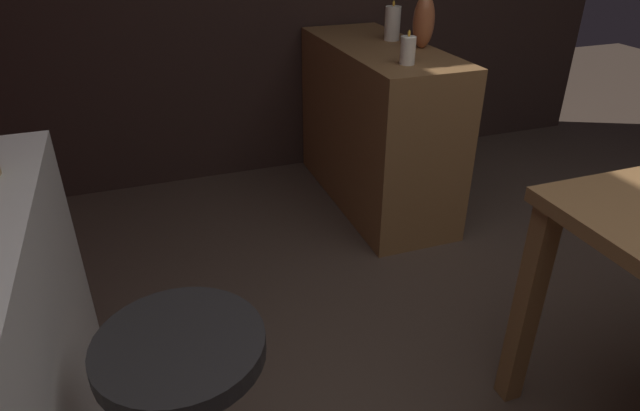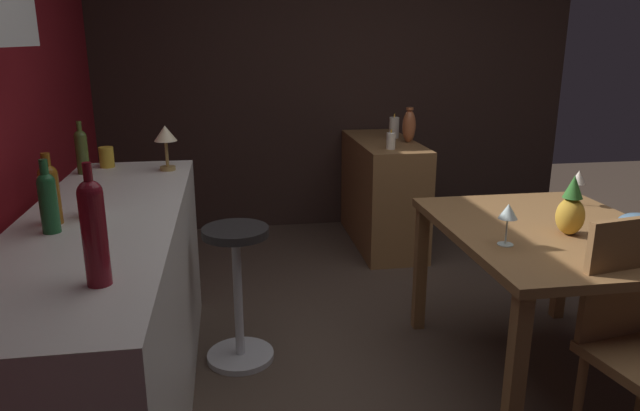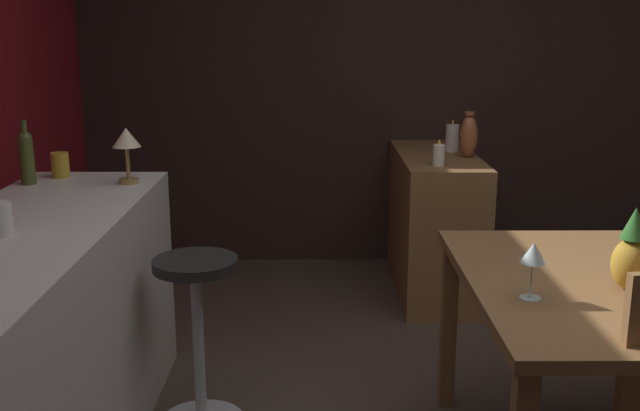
# 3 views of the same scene
# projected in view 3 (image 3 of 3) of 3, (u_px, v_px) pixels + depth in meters

# --- Properties ---
(wall_side_right) EXTENTS (0.10, 4.40, 2.60)m
(wall_side_right) POSITION_uv_depth(u_px,v_px,m) (354.00, 64.00, 4.77)
(wall_side_right) COLOR #33231E
(wall_side_right) RESTS_ON ground_plane
(dining_table) EXTENTS (1.19, 0.94, 0.74)m
(dining_table) POSITION_uv_depth(u_px,v_px,m) (609.00, 305.00, 2.44)
(dining_table) COLOR olive
(dining_table) RESTS_ON ground_plane
(kitchen_counter) EXTENTS (2.10, 0.60, 0.90)m
(kitchen_counter) POSITION_uv_depth(u_px,v_px,m) (21.00, 368.00, 2.44)
(kitchen_counter) COLOR silver
(kitchen_counter) RESTS_ON ground_plane
(sideboard_cabinet) EXTENTS (1.10, 0.44, 0.82)m
(sideboard_cabinet) POSITION_uv_depth(u_px,v_px,m) (435.00, 223.00, 4.38)
(sideboard_cabinet) COLOR olive
(sideboard_cabinet) RESTS_ON ground_plane
(bar_stool) EXTENTS (0.34, 0.34, 0.70)m
(bar_stool) POSITION_uv_depth(u_px,v_px,m) (198.00, 340.00, 2.85)
(bar_stool) COLOR #262323
(bar_stool) RESTS_ON ground_plane
(wine_glass_left) EXTENTS (0.08, 0.08, 0.18)m
(wine_glass_left) POSITION_uv_depth(u_px,v_px,m) (533.00, 255.00, 2.22)
(wine_glass_left) COLOR silver
(wine_glass_left) RESTS_ON dining_table
(pineapple_centerpiece) EXTENTS (0.12, 0.12, 0.26)m
(pineapple_centerpiece) POSITION_uv_depth(u_px,v_px,m) (632.00, 255.00, 2.31)
(pineapple_centerpiece) COLOR gold
(pineapple_centerpiece) RESTS_ON dining_table
(wine_bottle_olive) EXTENTS (0.06, 0.06, 0.27)m
(wine_bottle_olive) POSITION_uv_depth(u_px,v_px,m) (26.00, 155.00, 3.07)
(wine_bottle_olive) COLOR #475623
(wine_bottle_olive) RESTS_ON kitchen_counter
(cup_mustard) EXTENTS (0.11, 0.08, 0.11)m
(cup_mustard) POSITION_uv_depth(u_px,v_px,m) (60.00, 165.00, 3.22)
(cup_mustard) COLOR gold
(cup_mustard) RESTS_ON kitchen_counter
(counter_lamp) EXTENTS (0.12, 0.12, 0.23)m
(counter_lamp) POSITION_uv_depth(u_px,v_px,m) (127.00, 143.00, 3.07)
(counter_lamp) COLOR #A58447
(counter_lamp) RESTS_ON kitchen_counter
(pillar_candle_tall) EXTENTS (0.08, 0.08, 0.19)m
(pillar_candle_tall) POSITION_uv_depth(u_px,v_px,m) (452.00, 138.00, 4.35)
(pillar_candle_tall) COLOR white
(pillar_candle_tall) RESTS_ON sideboard_cabinet
(pillar_candle_short) EXTENTS (0.06, 0.06, 0.14)m
(pillar_candle_short) POSITION_uv_depth(u_px,v_px,m) (439.00, 155.00, 3.92)
(pillar_candle_short) COLOR white
(pillar_candle_short) RESTS_ON sideboard_cabinet
(vase_copper) EXTENTS (0.10, 0.10, 0.26)m
(vase_copper) POSITION_uv_depth(u_px,v_px,m) (469.00, 136.00, 4.14)
(vase_copper) COLOR #B26038
(vase_copper) RESTS_ON sideboard_cabinet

